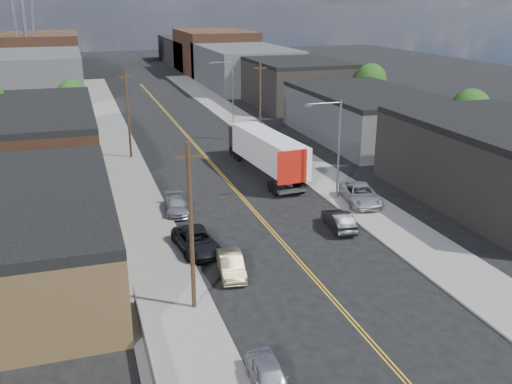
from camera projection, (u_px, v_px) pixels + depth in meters
ground at (179, 127)px, 80.78m from camera, size 260.00×260.00×0.00m
centerline at (202, 152)px, 67.24m from camera, size 0.32×120.00×0.01m
sidewalk_left at (120, 158)px, 64.49m from camera, size 5.00×140.00×0.15m
sidewalk_right at (278, 146)px, 69.94m from camera, size 5.00×140.00×0.15m
warehouse_tan at (18, 233)px, 36.81m from camera, size 12.00×22.00×5.60m
warehouse_brown at (36, 138)px, 60.11m from camera, size 12.00×26.00×6.60m
industrial_right_a at (509, 163)px, 49.84m from camera, size 14.00×22.00×7.10m
industrial_right_b at (366, 115)px, 73.47m from camera, size 14.00×24.00×6.10m
industrial_right_c at (294, 82)px, 96.70m from camera, size 14.00×22.00×7.60m
skyline_left_a at (37, 74)px, 105.35m from camera, size 16.00×30.00×8.00m
skyline_right_a at (244, 67)px, 116.82m from camera, size 16.00×30.00×8.00m
skyline_left_b at (41, 56)px, 127.59m from camera, size 16.00×26.00×10.00m
skyline_right_b at (215, 52)px, 139.07m from camera, size 16.00×26.00×10.00m
skyline_left_c at (45, 55)px, 146.12m from camera, size 16.00×40.00×7.00m
skyline_right_c at (198, 51)px, 157.60m from camera, size 16.00×40.00×7.00m
streetlight_near at (335, 142)px, 49.66m from camera, size 3.39×0.25×9.00m
streetlight_far at (230, 87)px, 81.25m from camera, size 3.39×0.25×9.00m
utility_pole_left_near at (191, 227)px, 31.65m from camera, size 1.60×0.26×10.00m
utility_pole_left_far at (128, 113)px, 63.24m from camera, size 1.60×0.26×10.00m
utility_pole_right at (260, 101)px, 70.65m from camera, size 1.60×0.26×10.00m
chainlink_fence at (152, 376)px, 26.27m from camera, size 0.05×16.00×1.22m
tree_left_far at (73, 97)px, 77.12m from camera, size 4.35×4.20×6.97m
tree_right_near at (471, 111)px, 66.18m from camera, size 4.60×4.48×7.44m
tree_right_far at (371, 81)px, 87.74m from camera, size 4.85×4.76×7.91m
semi_truck at (263, 149)px, 58.71m from camera, size 3.94×17.00×4.40m
car_left_a at (269, 377)px, 26.19m from camera, size 1.84×4.11×1.37m
car_left_b at (231, 265)px, 37.19m from camera, size 2.03×4.44×1.41m
car_left_c at (196, 241)px, 40.71m from camera, size 2.99×5.63×1.51m
car_left_d at (176, 206)px, 48.05m from camera, size 2.21×4.62×1.30m
car_right_oncoming at (339, 220)px, 44.59m from camera, size 2.13×4.68×1.49m
car_right_lot_a at (361, 194)px, 49.88m from camera, size 3.84×6.28×1.63m
car_right_lot_c at (274, 143)px, 67.98m from camera, size 2.46×4.34×1.39m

